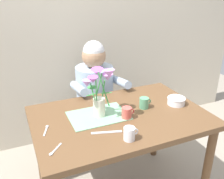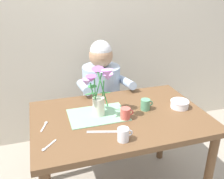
{
  "view_description": "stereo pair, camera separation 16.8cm",
  "coord_description": "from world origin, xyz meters",
  "px_view_note": "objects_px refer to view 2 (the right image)",
  "views": [
    {
      "loc": [
        -0.66,
        -1.37,
        1.59
      ],
      "look_at": [
        -0.04,
        0.05,
        0.92
      ],
      "focal_mm": 39.89,
      "sensor_mm": 36.0,
      "label": 1
    },
    {
      "loc": [
        -0.5,
        -1.43,
        1.59
      ],
      "look_at": [
        -0.04,
        0.05,
        0.92
      ],
      "focal_mm": 39.89,
      "sensor_mm": 36.0,
      "label": 2
    }
  ],
  "objects_px": {
    "flower_vase": "(99,89)",
    "dinner_knife": "(102,132)",
    "tea_cup": "(126,114)",
    "coffee_cup": "(123,135)",
    "ceramic_mug": "(146,104)",
    "ceramic_bowl": "(180,104)",
    "seated_person": "(102,101)"
  },
  "relations": [
    {
      "from": "flower_vase",
      "to": "dinner_knife",
      "type": "distance_m",
      "value": 0.29
    },
    {
      "from": "flower_vase",
      "to": "coffee_cup",
      "type": "relative_size",
      "value": 3.85
    },
    {
      "from": "flower_vase",
      "to": "ceramic_mug",
      "type": "xyz_separation_m",
      "value": [
        0.34,
        -0.02,
        -0.16
      ]
    },
    {
      "from": "flower_vase",
      "to": "dinner_knife",
      "type": "relative_size",
      "value": 1.88
    },
    {
      "from": "ceramic_mug",
      "to": "ceramic_bowl",
      "type": "bearing_deg",
      "value": -10.09
    },
    {
      "from": "dinner_knife",
      "to": "ceramic_mug",
      "type": "bearing_deg",
      "value": 43.57
    },
    {
      "from": "ceramic_bowl",
      "to": "dinner_knife",
      "type": "distance_m",
      "value": 0.65
    },
    {
      "from": "dinner_knife",
      "to": "coffee_cup",
      "type": "height_order",
      "value": "coffee_cup"
    },
    {
      "from": "flower_vase",
      "to": "ceramic_bowl",
      "type": "xyz_separation_m",
      "value": [
        0.59,
        -0.06,
        -0.17
      ]
    },
    {
      "from": "coffee_cup",
      "to": "ceramic_mug",
      "type": "relative_size",
      "value": 1.0
    },
    {
      "from": "tea_cup",
      "to": "seated_person",
      "type": "bearing_deg",
      "value": 88.85
    },
    {
      "from": "tea_cup",
      "to": "coffee_cup",
      "type": "bearing_deg",
      "value": -113.08
    },
    {
      "from": "seated_person",
      "to": "dinner_knife",
      "type": "relative_size",
      "value": 5.97
    },
    {
      "from": "dinner_knife",
      "to": "ceramic_mug",
      "type": "xyz_separation_m",
      "value": [
        0.38,
        0.2,
        0.04
      ]
    },
    {
      "from": "flower_vase",
      "to": "ceramic_mug",
      "type": "distance_m",
      "value": 0.37
    },
    {
      "from": "flower_vase",
      "to": "ceramic_bowl",
      "type": "relative_size",
      "value": 2.63
    },
    {
      "from": "ceramic_bowl",
      "to": "tea_cup",
      "type": "distance_m",
      "value": 0.44
    },
    {
      "from": "tea_cup",
      "to": "ceramic_mug",
      "type": "height_order",
      "value": "same"
    },
    {
      "from": "dinner_knife",
      "to": "coffee_cup",
      "type": "xyz_separation_m",
      "value": [
        0.1,
        -0.12,
        0.04
      ]
    },
    {
      "from": "tea_cup",
      "to": "ceramic_mug",
      "type": "distance_m",
      "value": 0.2
    },
    {
      "from": "ceramic_bowl",
      "to": "ceramic_mug",
      "type": "relative_size",
      "value": 1.46
    },
    {
      "from": "coffee_cup",
      "to": "ceramic_mug",
      "type": "xyz_separation_m",
      "value": [
        0.28,
        0.32,
        0.0
      ]
    },
    {
      "from": "coffee_cup",
      "to": "ceramic_mug",
      "type": "height_order",
      "value": "same"
    },
    {
      "from": "tea_cup",
      "to": "coffee_cup",
      "type": "relative_size",
      "value": 1.0
    },
    {
      "from": "dinner_knife",
      "to": "ceramic_bowl",
      "type": "bearing_deg",
      "value": 29.66
    },
    {
      "from": "seated_person",
      "to": "ceramic_bowl",
      "type": "bearing_deg",
      "value": -58.62
    },
    {
      "from": "seated_person",
      "to": "ceramic_bowl",
      "type": "xyz_separation_m",
      "value": [
        0.42,
        -0.63,
        0.21
      ]
    },
    {
      "from": "tea_cup",
      "to": "ceramic_mug",
      "type": "relative_size",
      "value": 1.0
    },
    {
      "from": "dinner_knife",
      "to": "seated_person",
      "type": "bearing_deg",
      "value": 91.42
    },
    {
      "from": "ceramic_bowl",
      "to": "coffee_cup",
      "type": "relative_size",
      "value": 1.46
    },
    {
      "from": "flower_vase",
      "to": "tea_cup",
      "type": "distance_m",
      "value": 0.24
    },
    {
      "from": "tea_cup",
      "to": "dinner_knife",
      "type": "bearing_deg",
      "value": -150.34
    }
  ]
}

